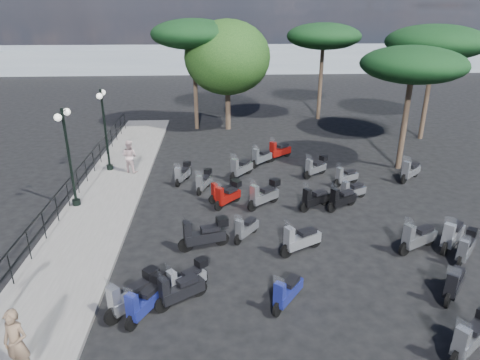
{
  "coord_description": "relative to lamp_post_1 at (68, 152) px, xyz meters",
  "views": [
    {
      "loc": [
        -1.53,
        -13.22,
        8.02
      ],
      "look_at": [
        -0.58,
        3.41,
        1.2
      ],
      "focal_mm": 32.0,
      "sensor_mm": 36.0,
      "label": 1
    }
  ],
  "objects": [
    {
      "name": "scooter_3",
      "position": [
        5.51,
        -3.6,
        -1.97
      ],
      "size": [
        1.81,
        0.81,
        1.48
      ],
      "rotation": [
        0.0,
        0.0,
        1.86
      ],
      "color": "black",
      "rests_on": "ground"
    },
    {
      "name": "scooter_14",
      "position": [
        7.02,
        -3.0,
        -2.11
      ],
      "size": [
        1.0,
        1.26,
        1.21
      ],
      "rotation": [
        0.0,
        0.0,
        2.49
      ],
      "color": "black",
      "rests_on": "ground"
    },
    {
      "name": "broadleaf_tree",
      "position": [
        6.84,
        12.26,
        2.31
      ],
      "size": [
        5.69,
        5.69,
        7.26
      ],
      "color": "#38281E",
      "rests_on": "ground"
    },
    {
      "name": "distant_hills",
      "position": [
        7.54,
        41.41,
        -1.03
      ],
      "size": [
        70.0,
        8.0,
        3.0
      ],
      "primitive_type": "cube",
      "color": "gray",
      "rests_on": "ground"
    },
    {
      "name": "woman",
      "position": [
        1.43,
        -9.06,
        -1.52
      ],
      "size": [
        0.72,
        0.57,
        1.71
      ],
      "primitive_type": "imported",
      "rotation": [
        0.0,
        0.0,
        -0.29
      ],
      "color": "brown",
      "rests_on": "sidewalk"
    },
    {
      "name": "scooter_1",
      "position": [
        3.6,
        -6.89,
        -1.98
      ],
      "size": [
        1.42,
        1.4,
        1.45
      ],
      "rotation": [
        0.0,
        0.0,
        2.35
      ],
      "color": "black",
      "rests_on": "ground"
    },
    {
      "name": "scooter_26",
      "position": [
        14.28,
        -4.87,
        -2.05
      ],
      "size": [
        1.19,
        1.28,
        1.27
      ],
      "rotation": [
        0.0,
        0.0,
        2.4
      ],
      "color": "black",
      "rests_on": "ground"
    },
    {
      "name": "scooter_20",
      "position": [
        12.94,
        -4.17,
        -2.02
      ],
      "size": [
        1.69,
        1.02,
        1.47
      ],
      "rotation": [
        0.0,
        0.0,
        2.05
      ],
      "color": "black",
      "rests_on": "ground"
    },
    {
      "name": "scooter_17",
      "position": [
        7.19,
        3.05,
        -2.02
      ],
      "size": [
        1.23,
        1.49,
        1.45
      ],
      "rotation": [
        0.0,
        0.0,
        2.47
      ],
      "color": "black",
      "rests_on": "ground"
    },
    {
      "name": "scooter_4",
      "position": [
        6.3,
        0.36,
        -2.07
      ],
      "size": [
        1.38,
        0.89,
        1.2
      ],
      "rotation": [
        0.0,
        0.0,
        2.07
      ],
      "color": "black",
      "rests_on": "ground"
    },
    {
      "name": "ground",
      "position": [
        7.54,
        -3.59,
        -2.53
      ],
      "size": [
        120.0,
        120.0,
        0.0
      ],
      "primitive_type": "plane",
      "color": "black",
      "rests_on": "ground"
    },
    {
      "name": "scooter_13",
      "position": [
        7.93,
        -6.86,
        -2.08
      ],
      "size": [
        1.07,
        1.36,
        1.29
      ],
      "rotation": [
        0.0,
        0.0,
        2.5
      ],
      "color": "black",
      "rests_on": "ground"
    },
    {
      "name": "sidewalk",
      "position": [
        1.04,
        -0.59,
        -2.45
      ],
      "size": [
        3.0,
        30.0,
        0.15
      ],
      "primitive_type": "cube",
      "color": "slate",
      "rests_on": "ground"
    },
    {
      "name": "pine_1",
      "position": [
        19.22,
        9.21,
        3.44
      ],
      "size": [
        5.91,
        5.91,
        7.02
      ],
      "color": "#38281E",
      "rests_on": "ground"
    },
    {
      "name": "scooter_16",
      "position": [
        10.09,
        -0.66,
        -2.07
      ],
      "size": [
        1.46,
        0.99,
        1.32
      ],
      "rotation": [
        0.0,
        0.0,
        2.12
      ],
      "color": "black",
      "rests_on": "ground"
    },
    {
      "name": "lamp_post_1",
      "position": [
        0.0,
        0.0,
        0.0
      ],
      "size": [
        0.33,
        1.23,
        4.17
      ],
      "rotation": [
        0.0,
        0.0,
        -0.04
      ],
      "color": "black",
      "rests_on": "sidewalk"
    },
    {
      "name": "scooter_27",
      "position": [
        14.23,
        -4.07,
        -2.01
      ],
      "size": [
        1.4,
        1.4,
        1.49
      ],
      "rotation": [
        0.0,
        0.0,
        2.36
      ],
      "color": "black",
      "rests_on": "ground"
    },
    {
      "name": "scooter_19",
      "position": [
        12.87,
        -6.75,
        -2.06
      ],
      "size": [
        1.17,
        1.36,
        1.35
      ],
      "rotation": [
        0.0,
        0.0,
        2.44
      ],
      "color": "black",
      "rests_on": "ground"
    },
    {
      "name": "scooter_30",
      "position": [
        4.33,
        2.59,
        -2.08
      ],
      "size": [
        0.75,
        1.42,
        1.19
      ],
      "rotation": [
        0.0,
        0.0,
        2.77
      ],
      "color": "black",
      "rests_on": "ground"
    },
    {
      "name": "scooter_23",
      "position": [
        9.48,
        5.67,
        -2.03
      ],
      "size": [
        1.47,
        1.21,
        1.42
      ],
      "rotation": [
        0.0,
        0.0,
        2.24
      ],
      "color": "black",
      "rests_on": "ground"
    },
    {
      "name": "pine_0",
      "position": [
        13.78,
        14.82,
        3.44
      ],
      "size": [
        5.29,
        5.29,
        6.92
      ],
      "color": "#38281E",
      "rests_on": "ground"
    },
    {
      "name": "scooter_5",
      "position": [
        5.37,
        1.52,
        -2.08
      ],
      "size": [
        0.75,
        1.42,
        1.19
      ],
      "rotation": [
        0.0,
        0.0,
        2.77
      ],
      "color": "black",
      "rests_on": "ground"
    },
    {
      "name": "scooter_10",
      "position": [
        6.45,
        -0.16,
        -2.04
      ],
      "size": [
        1.23,
        1.29,
        1.29
      ],
      "rotation": [
        0.0,
        0.0,
        2.39
      ],
      "color": "black",
      "rests_on": "ground"
    },
    {
      "name": "scooter_31",
      "position": [
        11.23,
        -0.73,
        -2.07
      ],
      "size": [
        1.46,
        0.99,
        1.32
      ],
      "rotation": [
        0.0,
        0.0,
        2.12
      ],
      "color": "black",
      "rests_on": "ground"
    },
    {
      "name": "scooter_22",
      "position": [
        10.95,
        3.03,
        -2.04
      ],
      "size": [
        1.38,
        1.14,
        1.3
      ],
      "rotation": [
        0.0,
        0.0,
        2.23
      ],
      "color": "black",
      "rests_on": "ground"
    },
    {
      "name": "scooter_28",
      "position": [
        15.46,
        2.21,
        -2.03
      ],
      "size": [
        1.41,
        1.26,
        1.42
      ],
      "rotation": [
        0.0,
        0.0,
        2.29
      ],
      "color": "black",
      "rests_on": "ground"
    },
    {
      "name": "scooter_7",
      "position": [
        4.87,
        -6.63,
        -2.06
      ],
      "size": [
        1.48,
        1.05,
        1.35
      ],
      "rotation": [
        0.0,
        0.0,
        2.16
      ],
      "color": "black",
      "rests_on": "ground"
    },
    {
      "name": "scooter_21",
      "position": [
        11.93,
        0.1,
        -2.09
      ],
      "size": [
        1.44,
        0.88,
        1.26
      ],
      "rotation": [
        0.0,
        0.0,
        2.06
      ],
      "color": "black",
      "rests_on": "ground"
    },
    {
      "name": "scooter_2",
      "position": [
        3.97,
        -7.07,
        -2.02
      ],
      "size": [
        1.0,
        1.53,
        1.34
      ],
      "rotation": [
        0.0,
        0.0,
        2.63
      ],
      "color": "black",
      "rests_on": "ground"
    },
    {
      "name": "pine_2",
      "position": [
        4.65,
        12.46,
        3.75
      ],
      "size": [
        5.55,
        5.55,
        7.28
      ],
      "color": "#38281E",
      "rests_on": "ground"
    },
    {
      "name": "railing",
      "position": [
        -0.26,
        -0.79,
        -1.63
      ],
      "size": [
        0.04,
        26.04,
        1.1
      ],
      "color": "black",
      "rests_on": "sidewalk"
    },
    {
      "name": "lamp_post_2",
      "position": [
        0.47,
        4.22,
        -0.01
      ],
      "size": [
        0.37,
        1.22,
        4.14
      ],
      "rotation": [
        0.0,
        0.0,
        0.08
      ],
      "color": "black",
      "rests_on": "sidewalk"
    },
    {
      "name": "scooter_29",
      "position": [
        12.14,
        1.82,
        -2.1
      ],
      "size": [
        1.4,
        0.87,
        1.23
      ],
      "rotation": [
        0.0,
        0.0,
        2.07
      ],
      "color": "black",
      "rests_on": "ground"
    },
    {
      "name": "scooter_25",
      "position": [
        12.1,
        -8.96,
        -2.0
      ],
      "size": [
        1.5,
        1.16,
        1.38
      ],
      "rotation": [
        0.0,
        0.0,
        2.19
      ],
      "color": "black",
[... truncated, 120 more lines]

